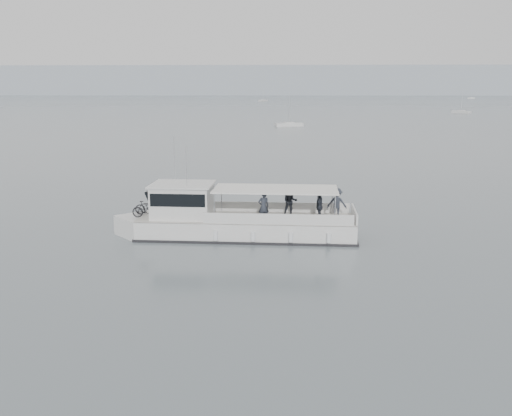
{
  "coord_description": "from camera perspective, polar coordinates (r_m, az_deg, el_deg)",
  "views": [
    {
      "loc": [
        -1.39,
        -29.16,
        7.94
      ],
      "look_at": [
        -2.51,
        0.6,
        1.6
      ],
      "focal_mm": 40.0,
      "sensor_mm": 36.0,
      "label": 1
    }
  ],
  "objects": [
    {
      "name": "tour_boat",
      "position": [
        30.75,
        -3.07,
        -1.22
      ],
      "size": [
        13.25,
        3.83,
        5.53
      ],
      "rotation": [
        0.0,
        0.0,
        -0.04
      ],
      "color": "silver",
      "rests_on": "ground"
    },
    {
      "name": "headland",
      "position": [
        589.19,
        2.35,
        12.59
      ],
      "size": [
        1400.0,
        90.0,
        28.0
      ],
      "primitive_type": "cube",
      "color": "#939EA8",
      "rests_on": "ground"
    },
    {
      "name": "moored_fleet",
      "position": [
        259.56,
        -1.11,
        10.33
      ],
      "size": [
        390.47,
        296.15,
        9.98
      ],
      "color": "silver",
      "rests_on": "ground"
    },
    {
      "name": "ground",
      "position": [
        30.25,
        4.73,
        -3.24
      ],
      "size": [
        1400.0,
        1400.0,
        0.0
      ],
      "primitive_type": "plane",
      "color": "#535C61",
      "rests_on": "ground"
    }
  ]
}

